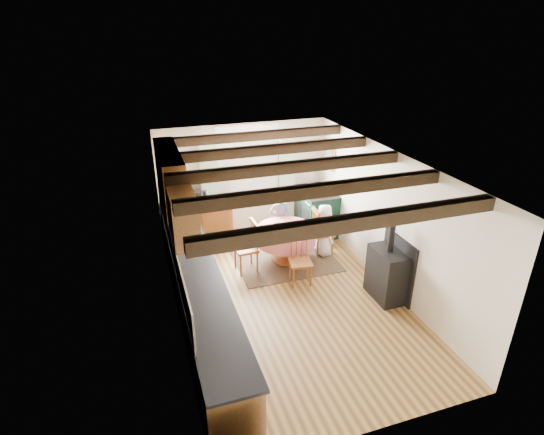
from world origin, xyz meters
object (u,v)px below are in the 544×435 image
object	(u,v)px
chair_near	(301,261)
cup	(283,227)
child_right	(324,230)
dining_table	(286,245)
chair_right	(323,231)
cast_iron_stove	(388,261)
child_far	(280,219)
chair_left	(246,247)
aga_range	(316,211)

from	to	relation	value
chair_near	cup	world-z (taller)	chair_near
chair_near	child_right	world-z (taller)	child_right
dining_table	chair_right	world-z (taller)	chair_right
cast_iron_stove	cup	distance (m)	2.06
chair_near	child_right	bearing A→B (deg)	54.27
dining_table	cast_iron_stove	world-z (taller)	cast_iron_stove
chair_right	cast_iron_stove	bearing A→B (deg)	-164.40
dining_table	chair_right	xyz separation A→B (m)	(0.81, 0.09, 0.13)
chair_near	cast_iron_stove	distance (m)	1.49
dining_table	child_far	size ratio (longest dim) A/B	0.97
chair_left	chair_right	bearing A→B (deg)	92.95
chair_near	chair_right	distance (m)	1.24
chair_near	dining_table	bearing A→B (deg)	97.34
child_far	cup	size ratio (longest dim) A/B	12.15
dining_table	chair_near	bearing A→B (deg)	-91.58
dining_table	chair_near	world-z (taller)	chair_near
chair_near	child_far	xyz separation A→B (m)	(0.13, 1.46, 0.14)
chair_left	cup	xyz separation A→B (m)	(0.76, 0.07, 0.25)
chair_near	child_far	size ratio (longest dim) A/B	0.76
child_right	chair_right	bearing A→B (deg)	-12.05
cast_iron_stove	aga_range	bearing A→B (deg)	92.35
child_right	cast_iron_stove	bearing A→B (deg)	-170.66
chair_right	child_far	bearing A→B (deg)	56.26
child_right	cup	size ratio (longest dim) A/B	10.96
dining_table	chair_left	size ratio (longest dim) A/B	1.17
dining_table	aga_range	bearing A→B (deg)	43.47
dining_table	chair_left	bearing A→B (deg)	-173.40
dining_table	child_right	size ratio (longest dim) A/B	1.08
cast_iron_stove	child_far	size ratio (longest dim) A/B	1.18
child_right	child_far	bearing A→B (deg)	45.01
cast_iron_stove	chair_right	bearing A→B (deg)	101.49
dining_table	cup	distance (m)	0.40
aga_range	cup	world-z (taller)	aga_range
dining_table	chair_near	xyz separation A→B (m)	(-0.02, -0.82, 0.10)
aga_range	dining_table	bearing A→B (deg)	-136.53
aga_range	cup	distance (m)	1.55
dining_table	cast_iron_stove	size ratio (longest dim) A/B	0.83
child_far	child_right	world-z (taller)	child_far
dining_table	chair_right	size ratio (longest dim) A/B	1.20
aga_range	child_far	xyz separation A→B (m)	(-0.96, -0.37, 0.10)
chair_near	aga_range	distance (m)	2.13
chair_near	chair_left	size ratio (longest dim) A/B	0.91
dining_table	aga_range	distance (m)	1.47
dining_table	aga_range	xyz separation A→B (m)	(1.06, 1.01, 0.14)
child_far	child_right	distance (m)	0.94
chair_left	cast_iron_stove	bearing A→B (deg)	48.19
dining_table	child_right	distance (m)	0.82
dining_table	cup	xyz separation A→B (m)	(-0.06, -0.02, 0.39)
chair_near	child_far	world-z (taller)	child_far
aga_range	chair_left	bearing A→B (deg)	-149.66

